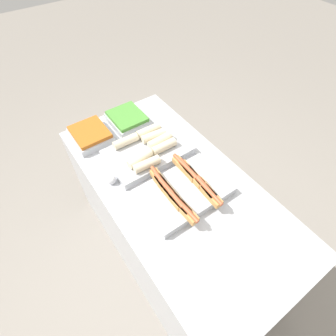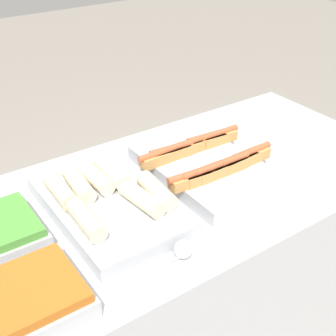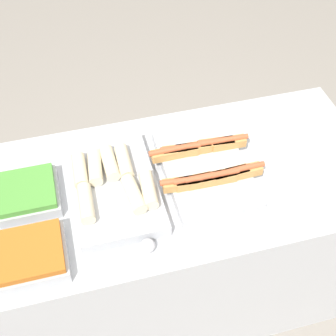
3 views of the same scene
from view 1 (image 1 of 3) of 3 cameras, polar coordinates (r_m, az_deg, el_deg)
ground_plane at (r=2.25m, az=1.03°, el=-16.56°), size 12.00×12.00×0.00m
counter at (r=1.87m, az=1.22°, el=-11.37°), size 1.60×0.78×0.86m
tray_hotdogs at (r=1.43m, az=3.44°, el=-4.90°), size 0.42×0.48×0.10m
tray_wraps at (r=1.63m, az=-4.32°, el=3.91°), size 0.32×0.51×0.10m
tray_side_front at (r=1.80m, az=-16.50°, el=6.93°), size 0.26×0.23×0.07m
tray_side_back at (r=1.87m, az=-8.84°, el=10.46°), size 0.26×0.23×0.07m
serving_spoon_near at (r=1.53m, az=-12.34°, el=-2.35°), size 0.21×0.05×0.05m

